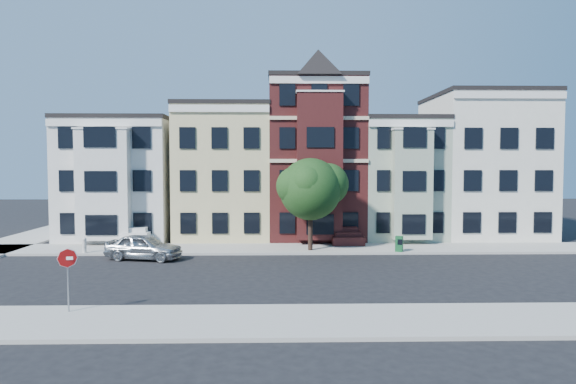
{
  "coord_description": "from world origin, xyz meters",
  "views": [
    {
      "loc": [
        -2.98,
        -26.18,
        5.69
      ],
      "look_at": [
        -2.36,
        2.28,
        4.2
      ],
      "focal_mm": 32.0,
      "sensor_mm": 36.0,
      "label": 1
    }
  ],
  "objects_px": {
    "parked_car": "(144,247)",
    "fire_hydrant": "(85,247)",
    "street_tree": "(310,193)",
    "newspaper_box": "(399,244)",
    "stop_sign": "(68,276)"
  },
  "relations": [
    {
      "from": "fire_hydrant",
      "to": "stop_sign",
      "type": "xyz_separation_m",
      "value": [
        4.29,
        -13.15,
        0.97
      ]
    },
    {
      "from": "newspaper_box",
      "to": "stop_sign",
      "type": "xyz_separation_m",
      "value": [
        -15.74,
        -13.15,
        0.86
      ]
    },
    {
      "from": "street_tree",
      "to": "stop_sign",
      "type": "relative_size",
      "value": 2.73
    },
    {
      "from": "parked_car",
      "to": "fire_hydrant",
      "type": "distance_m",
      "value": 4.49
    },
    {
      "from": "street_tree",
      "to": "parked_car",
      "type": "xyz_separation_m",
      "value": [
        -10.2,
        -2.4,
        -3.08
      ]
    },
    {
      "from": "street_tree",
      "to": "parked_car",
      "type": "relative_size",
      "value": 1.62
    },
    {
      "from": "newspaper_box",
      "to": "fire_hydrant",
      "type": "distance_m",
      "value": 20.03
    },
    {
      "from": "fire_hydrant",
      "to": "street_tree",
      "type": "bearing_deg",
      "value": 2.97
    },
    {
      "from": "fire_hydrant",
      "to": "stop_sign",
      "type": "bearing_deg",
      "value": -71.95
    },
    {
      "from": "street_tree",
      "to": "newspaper_box",
      "type": "xyz_separation_m",
      "value": [
        5.66,
        -0.75,
        -3.21
      ]
    },
    {
      "from": "street_tree",
      "to": "parked_car",
      "type": "distance_m",
      "value": 10.93
    },
    {
      "from": "stop_sign",
      "to": "newspaper_box",
      "type": "bearing_deg",
      "value": 31.5
    },
    {
      "from": "parked_car",
      "to": "fire_hydrant",
      "type": "height_order",
      "value": "parked_car"
    },
    {
      "from": "parked_car",
      "to": "newspaper_box",
      "type": "relative_size",
      "value": 4.59
    },
    {
      "from": "street_tree",
      "to": "fire_hydrant",
      "type": "xyz_separation_m",
      "value": [
        -14.36,
        -0.75,
        -3.32
      ]
    }
  ]
}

